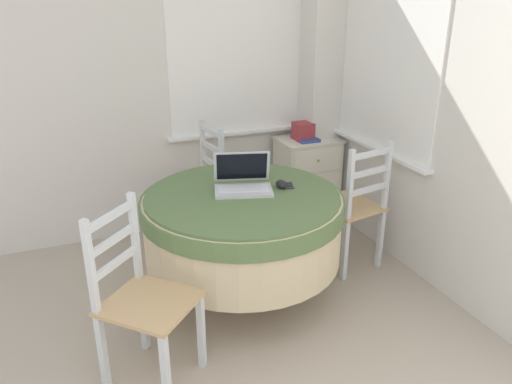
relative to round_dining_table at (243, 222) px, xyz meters
name	(u,v)px	position (x,y,z in m)	size (l,w,h in m)	color
corner_room_shell	(305,97)	(0.40, 0.00, 0.75)	(4.28, 5.10, 2.55)	silver
round_dining_table	(243,222)	(0.00, 0.00, 0.00)	(1.23, 1.23, 0.72)	#4C3D2D
laptop	(243,182)	(0.03, 0.07, 0.24)	(0.41, 0.36, 0.22)	silver
computer_mouse	(281,184)	(0.26, 0.00, 0.21)	(0.06, 0.10, 0.05)	black
cell_phone	(288,185)	(0.31, 0.01, 0.19)	(0.09, 0.12, 0.01)	#2D2D33
dining_chair_near_back_window	(197,188)	(-0.05, 0.86, -0.08)	(0.46, 0.44, 0.94)	tan
dining_chair_near_right_window	(352,207)	(0.85, 0.09, -0.08)	(0.46, 0.48, 0.94)	tan
dining_chair_camera_near	(142,300)	(-0.71, -0.49, -0.08)	(0.57, 0.57, 0.94)	tan
corner_cabinet	(307,178)	(0.95, 0.96, -0.18)	(0.50, 0.40, 0.71)	silver
storage_box	(303,131)	(0.89, 0.95, 0.25)	(0.14, 0.16, 0.14)	#9E3338
book_on_cabinet	(305,139)	(0.91, 0.94, 0.19)	(0.17, 0.22, 0.02)	#33478C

